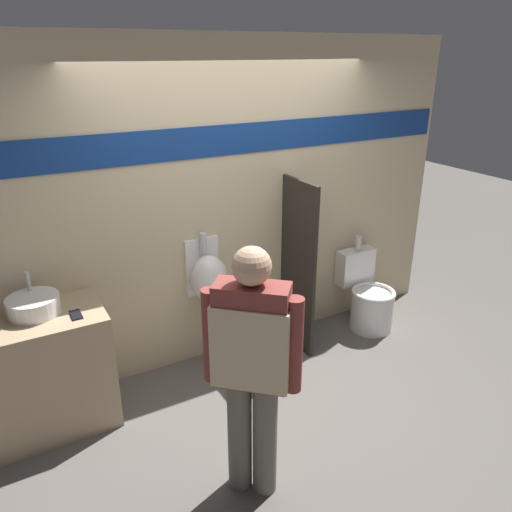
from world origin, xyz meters
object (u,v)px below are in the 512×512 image
sink_basin (34,305)px  cell_phone (76,315)px  person_in_vest (252,360)px  urinal_near_counter (209,279)px  toilet (368,299)px

sink_basin → cell_phone: 0.30m
person_in_vest → sink_basin: bearing=-10.4°
cell_phone → person_in_vest: (0.75, -1.11, 0.05)m
sink_basin → urinal_near_counter: size_ratio=0.29×
cell_phone → urinal_near_counter: (1.10, 0.26, -0.09)m
person_in_vest → urinal_near_counter: bearing=-62.3°
sink_basin → cell_phone: size_ratio=2.49×
sink_basin → toilet: (2.97, -0.09, -0.66)m
sink_basin → person_in_vest: (0.99, -1.29, -0.01)m
cell_phone → urinal_near_counter: size_ratio=0.12×
sink_basin → cell_phone: (0.24, -0.17, -0.06)m
urinal_near_counter → toilet: bearing=-6.5°
sink_basin → person_in_vest: bearing=-52.3°
urinal_near_counter → person_in_vest: 1.43m
cell_phone → urinal_near_counter: 1.14m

